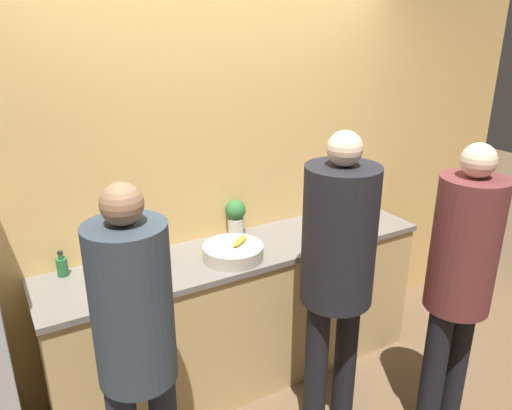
{
  "coord_description": "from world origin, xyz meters",
  "views": [
    {
      "loc": [
        -1.31,
        -2.14,
        2.29
      ],
      "look_at": [
        0.0,
        0.13,
        1.3
      ],
      "focal_mm": 35.0,
      "sensor_mm": 36.0,
      "label": 1
    }
  ],
  "objects_px": {
    "person_center": "(338,260)",
    "person_right": "(460,274)",
    "cup_white": "(139,251)",
    "potted_plant": "(236,216)",
    "utensil_crock": "(160,250)",
    "person_left": "(135,338)",
    "bottle_green": "(62,266)",
    "bottle_red": "(344,212)",
    "fruit_bowl": "(233,252)"
  },
  "relations": [
    {
      "from": "potted_plant",
      "to": "bottle_green",
      "type": "bearing_deg",
      "value": -179.47
    },
    {
      "from": "cup_white",
      "to": "bottle_green",
      "type": "bearing_deg",
      "value": 179.26
    },
    {
      "from": "person_right",
      "to": "fruit_bowl",
      "type": "distance_m",
      "value": 1.25
    },
    {
      "from": "bottle_red",
      "to": "fruit_bowl",
      "type": "bearing_deg",
      "value": -170.77
    },
    {
      "from": "utensil_crock",
      "to": "potted_plant",
      "type": "relative_size",
      "value": 1.17
    },
    {
      "from": "cup_white",
      "to": "utensil_crock",
      "type": "bearing_deg",
      "value": -51.12
    },
    {
      "from": "person_left",
      "to": "potted_plant",
      "type": "xyz_separation_m",
      "value": [
        0.94,
        0.86,
        0.07
      ]
    },
    {
      "from": "person_center",
      "to": "potted_plant",
      "type": "relative_size",
      "value": 7.38
    },
    {
      "from": "bottle_green",
      "to": "person_center",
      "type": "bearing_deg",
      "value": -33.29
    },
    {
      "from": "person_left",
      "to": "utensil_crock",
      "type": "xyz_separation_m",
      "value": [
        0.38,
        0.73,
        0.01
      ]
    },
    {
      "from": "utensil_crock",
      "to": "person_left",
      "type": "bearing_deg",
      "value": -117.09
    },
    {
      "from": "person_center",
      "to": "bottle_red",
      "type": "xyz_separation_m",
      "value": [
        0.62,
        0.69,
        -0.09
      ]
    },
    {
      "from": "utensil_crock",
      "to": "person_center",
      "type": "bearing_deg",
      "value": -43.94
    },
    {
      "from": "fruit_bowl",
      "to": "bottle_green",
      "type": "relative_size",
      "value": 2.45
    },
    {
      "from": "person_center",
      "to": "person_right",
      "type": "relative_size",
      "value": 1.03
    },
    {
      "from": "cup_white",
      "to": "potted_plant",
      "type": "xyz_separation_m",
      "value": [
        0.65,
        0.02,
        0.09
      ]
    },
    {
      "from": "fruit_bowl",
      "to": "bottle_green",
      "type": "xyz_separation_m",
      "value": [
        -0.91,
        0.29,
        0.01
      ]
    },
    {
      "from": "person_left",
      "to": "utensil_crock",
      "type": "bearing_deg",
      "value": 62.91
    },
    {
      "from": "bottle_green",
      "to": "potted_plant",
      "type": "bearing_deg",
      "value": 0.53
    },
    {
      "from": "person_right",
      "to": "fruit_bowl",
      "type": "xyz_separation_m",
      "value": [
        -0.88,
        0.89,
        -0.03
      ]
    },
    {
      "from": "bottle_red",
      "to": "potted_plant",
      "type": "height_order",
      "value": "potted_plant"
    },
    {
      "from": "person_left",
      "to": "fruit_bowl",
      "type": "xyz_separation_m",
      "value": [
        0.76,
        0.57,
        -0.02
      ]
    },
    {
      "from": "cup_white",
      "to": "person_left",
      "type": "bearing_deg",
      "value": -108.47
    },
    {
      "from": "fruit_bowl",
      "to": "person_center",
      "type": "bearing_deg",
      "value": -57.32
    },
    {
      "from": "person_left",
      "to": "cup_white",
      "type": "relative_size",
      "value": 18.12
    },
    {
      "from": "utensil_crock",
      "to": "potted_plant",
      "type": "bearing_deg",
      "value": 13.05
    },
    {
      "from": "person_right",
      "to": "cup_white",
      "type": "height_order",
      "value": "person_right"
    },
    {
      "from": "person_left",
      "to": "fruit_bowl",
      "type": "distance_m",
      "value": 0.95
    },
    {
      "from": "bottle_green",
      "to": "potted_plant",
      "type": "height_order",
      "value": "potted_plant"
    },
    {
      "from": "person_center",
      "to": "person_right",
      "type": "distance_m",
      "value": 0.65
    },
    {
      "from": "person_right",
      "to": "cup_white",
      "type": "relative_size",
      "value": 18.35
    },
    {
      "from": "person_left",
      "to": "cup_white",
      "type": "height_order",
      "value": "person_left"
    },
    {
      "from": "cup_white",
      "to": "potted_plant",
      "type": "distance_m",
      "value": 0.66
    },
    {
      "from": "person_right",
      "to": "bottle_red",
      "type": "bearing_deg",
      "value": 85.75
    },
    {
      "from": "fruit_bowl",
      "to": "bottle_red",
      "type": "relative_size",
      "value": 2.55
    },
    {
      "from": "bottle_red",
      "to": "bottle_green",
      "type": "height_order",
      "value": "bottle_green"
    },
    {
      "from": "person_left",
      "to": "bottle_red",
      "type": "xyz_separation_m",
      "value": [
        1.72,
        0.72,
        -0.01
      ]
    },
    {
      "from": "potted_plant",
      "to": "person_left",
      "type": "bearing_deg",
      "value": -137.3
    },
    {
      "from": "utensil_crock",
      "to": "bottle_red",
      "type": "distance_m",
      "value": 1.35
    },
    {
      "from": "fruit_bowl",
      "to": "cup_white",
      "type": "xyz_separation_m",
      "value": [
        -0.48,
        0.28,
        0.0
      ]
    },
    {
      "from": "cup_white",
      "to": "person_center",
      "type": "bearing_deg",
      "value": -44.85
    },
    {
      "from": "person_right",
      "to": "bottle_green",
      "type": "relative_size",
      "value": 11.83
    },
    {
      "from": "person_left",
      "to": "potted_plant",
      "type": "bearing_deg",
      "value": 42.7
    },
    {
      "from": "person_left",
      "to": "person_center",
      "type": "bearing_deg",
      "value": 1.52
    },
    {
      "from": "person_right",
      "to": "utensil_crock",
      "type": "xyz_separation_m",
      "value": [
        -1.27,
        1.06,
        0.0
      ]
    },
    {
      "from": "cup_white",
      "to": "potted_plant",
      "type": "height_order",
      "value": "potted_plant"
    },
    {
      "from": "person_left",
      "to": "utensil_crock",
      "type": "height_order",
      "value": "person_left"
    },
    {
      "from": "bottle_green",
      "to": "cup_white",
      "type": "xyz_separation_m",
      "value": [
        0.43,
        -0.01,
        -0.01
      ]
    },
    {
      "from": "person_right",
      "to": "utensil_crock",
      "type": "relative_size",
      "value": 6.13
    },
    {
      "from": "person_center",
      "to": "bottle_red",
      "type": "bearing_deg",
      "value": 48.29
    }
  ]
}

